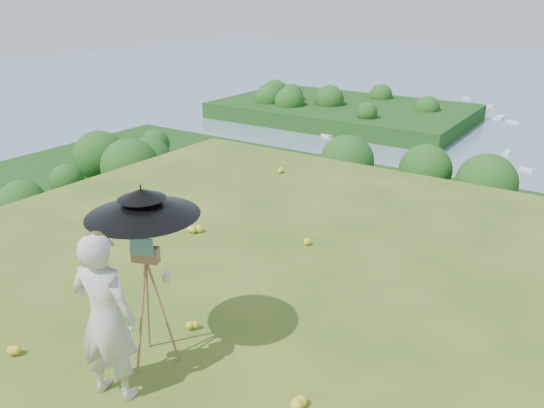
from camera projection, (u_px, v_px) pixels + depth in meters
The scene contains 8 objects.
ground at pixel (292, 339), 6.30m from camera, with size 14.00×14.00×0.00m, color #335E1A.
peninsula at pixel (343, 104), 175.77m from camera, with size 90.00×60.00×12.00m, color #163E11, non-canonical shape.
slope_trees at pixel (539, 272), 38.89m from camera, with size 110.00×50.00×6.00m, color #204815, non-canonical shape.
wildflowers at pixel (303, 325), 6.48m from camera, with size 10.00×10.50×0.12m, color yellow, non-canonical shape.
painter at pixel (105, 317), 5.13m from camera, with size 0.66×0.43×1.81m, color beige.
field_easel at pixel (150, 301), 5.67m from camera, with size 0.58×0.58×1.53m, color #905D3C, non-canonical shape.
sun_umbrella at pixel (144, 222), 5.37m from camera, with size 1.16×1.16×0.81m, color black, non-canonical shape.
painter_cap at pixel (95, 237), 4.82m from camera, with size 0.20×0.24×0.10m, color #E27E7C, non-canonical shape.
Camera 1 is at (2.73, -4.54, 3.79)m, focal length 35.00 mm.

